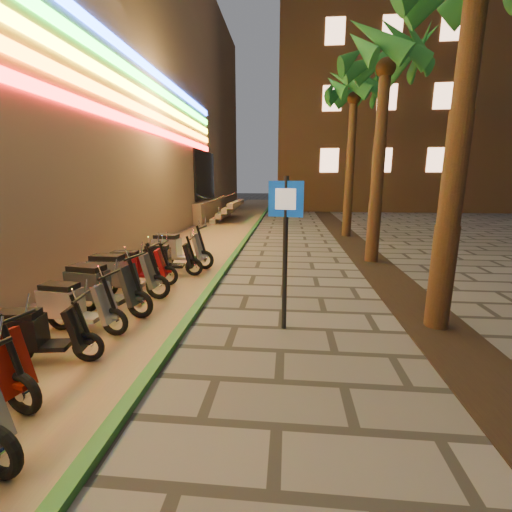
# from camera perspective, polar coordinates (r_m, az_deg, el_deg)

# --- Properties ---
(ground) EXTENTS (120.00, 120.00, 0.00)m
(ground) POSITION_cam_1_polar(r_m,az_deg,el_deg) (4.88, -6.61, -19.60)
(ground) COLOR #474442
(ground) RESTS_ON ground
(parking_strip) EXTENTS (3.40, 60.00, 0.01)m
(parking_strip) POSITION_cam_1_polar(r_m,az_deg,el_deg) (14.69, -8.53, 2.41)
(parking_strip) COLOR #8C7251
(parking_strip) RESTS_ON ground
(green_curb) EXTENTS (0.18, 60.00, 0.10)m
(green_curb) POSITION_cam_1_polar(r_m,az_deg,el_deg) (14.37, -1.93, 2.50)
(green_curb) COLOR #266528
(green_curb) RESTS_ON ground
(planting_strip) EXTENTS (1.20, 40.00, 0.02)m
(planting_strip) POSITION_cam_1_polar(r_m,az_deg,el_deg) (9.76, 21.21, -3.54)
(planting_strip) COLOR black
(planting_strip) RESTS_ON ground
(apartment_block) EXTENTS (18.00, 16.06, 25.00)m
(apartment_block) POSITION_cam_1_polar(r_m,az_deg,el_deg) (38.22, 19.65, 27.07)
(apartment_block) COLOR brown
(apartment_block) RESTS_ON ground
(palm_c) EXTENTS (2.97, 3.02, 6.91)m
(palm_c) POSITION_cam_1_polar(r_m,az_deg,el_deg) (11.77, 20.82, 27.38)
(palm_c) COLOR #472D19
(palm_c) RESTS_ON ground
(palm_d) EXTENTS (2.97, 3.02, 7.16)m
(palm_d) POSITION_cam_1_polar(r_m,az_deg,el_deg) (16.59, 16.02, 23.91)
(palm_d) COLOR #472D19
(palm_d) RESTS_ON ground
(pedestrian_sign) EXTENTS (0.58, 0.15, 2.65)m
(pedestrian_sign) POSITION_cam_1_polar(r_m,az_deg,el_deg) (5.76, 4.91, 3.85)
(pedestrian_sign) COLOR black
(pedestrian_sign) RESTS_ON ground
(scooter_5) EXTENTS (1.48, 0.59, 1.04)m
(scooter_5) POSITION_cam_1_polar(r_m,az_deg,el_deg) (5.88, -32.71, -10.85)
(scooter_5) COLOR black
(scooter_5) RESTS_ON ground
(scooter_6) EXTENTS (1.59, 0.60, 1.12)m
(scooter_6) POSITION_cam_1_polar(r_m,az_deg,el_deg) (6.69, -28.08, -7.26)
(scooter_6) COLOR black
(scooter_6) RESTS_ON ground
(scooter_7) EXTENTS (1.80, 0.76, 1.26)m
(scooter_7) POSITION_cam_1_polar(r_m,az_deg,el_deg) (7.32, -24.53, -4.74)
(scooter_7) COLOR black
(scooter_7) RESTS_ON ground
(scooter_8) EXTENTS (1.79, 0.63, 1.27)m
(scooter_8) POSITION_cam_1_polar(r_m,az_deg,el_deg) (8.14, -21.68, -2.78)
(scooter_8) COLOR black
(scooter_8) RESTS_ON ground
(scooter_9) EXTENTS (1.63, 0.62, 1.15)m
(scooter_9) POSITION_cam_1_polar(r_m,az_deg,el_deg) (8.92, -19.38, -1.64)
(scooter_9) COLOR black
(scooter_9) RESTS_ON ground
(scooter_10) EXTENTS (1.58, 0.56, 1.11)m
(scooter_10) POSITION_cam_1_polar(r_m,az_deg,el_deg) (9.62, -14.71, -0.42)
(scooter_10) COLOR black
(scooter_10) RESTS_ON ground
(scooter_11) EXTENTS (1.85, 0.69, 1.30)m
(scooter_11) POSITION_cam_1_polar(r_m,az_deg,el_deg) (10.39, -13.20, 1.08)
(scooter_11) COLOR black
(scooter_11) RESTS_ON ground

